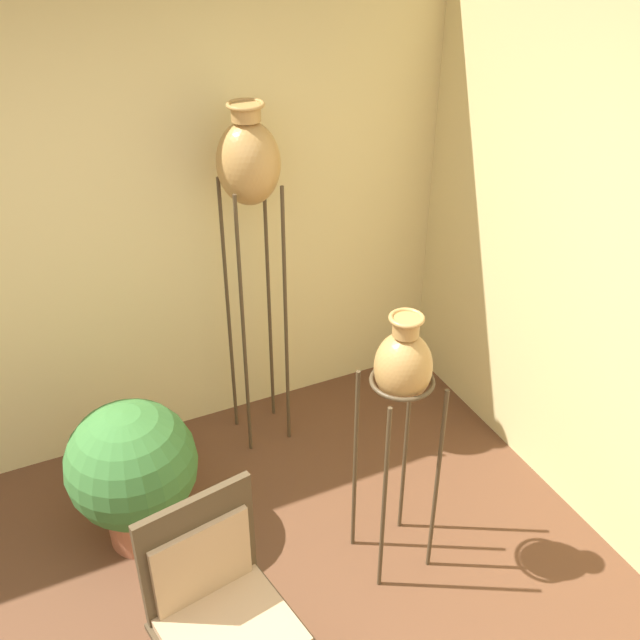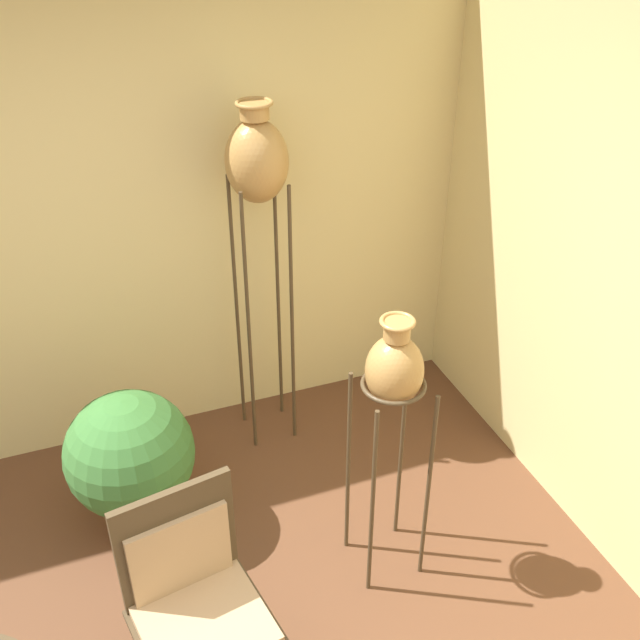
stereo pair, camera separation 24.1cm
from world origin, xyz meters
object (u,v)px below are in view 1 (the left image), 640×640
(vase_stand_tall, at_px, (249,171))
(potted_plant, at_px, (133,470))
(chair, at_px, (218,603))
(vase_stand_medium, at_px, (403,374))

(vase_stand_tall, height_order, potted_plant, vase_stand_tall)
(chair, distance_m, potted_plant, 1.02)
(vase_stand_tall, distance_m, vase_stand_medium, 1.29)
(vase_stand_medium, distance_m, potted_plant, 1.42)
(vase_stand_tall, distance_m, chair, 1.99)
(vase_stand_tall, distance_m, potted_plant, 1.56)
(chair, height_order, potted_plant, chair)
(potted_plant, bearing_deg, chair, -84.07)
(vase_stand_medium, height_order, chair, vase_stand_medium)
(vase_stand_medium, xyz_separation_m, chair, (-0.98, -0.36, -0.52))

